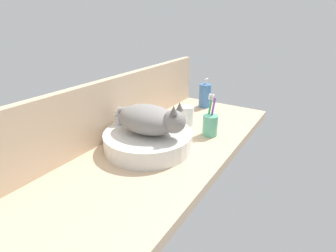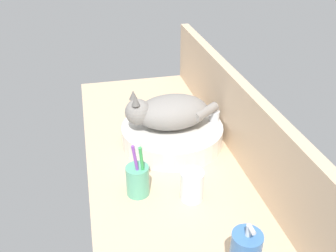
{
  "view_description": "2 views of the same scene",
  "coord_description": "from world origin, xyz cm",
  "px_view_note": "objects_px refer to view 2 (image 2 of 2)",
  "views": [
    {
      "loc": [
        -80.82,
        -52.85,
        50.67
      ],
      "look_at": [
        1.54,
        -1.11,
        8.49
      ],
      "focal_mm": 28.0,
      "sensor_mm": 36.0,
      "label": 1
    },
    {
      "loc": [
        104.76,
        -22.39,
        72.84
      ],
      "look_at": [
        -0.39,
        1.69,
        9.77
      ],
      "focal_mm": 40.0,
      "sensor_mm": 36.0,
      "label": 2
    }
  ],
  "objects_px": {
    "faucet": "(211,121)",
    "toothbrush_cup": "(138,180)",
    "cat": "(169,112)",
    "water_glass": "(192,187)",
    "sink_basin": "(172,134)"
  },
  "relations": [
    {
      "from": "faucet",
      "to": "toothbrush_cup",
      "type": "xyz_separation_m",
      "value": [
        0.24,
        -0.3,
        -0.02
      ]
    },
    {
      "from": "cat",
      "to": "water_glass",
      "type": "distance_m",
      "value": 0.31
    },
    {
      "from": "cat",
      "to": "toothbrush_cup",
      "type": "distance_m",
      "value": 0.3
    },
    {
      "from": "sink_basin",
      "to": "cat",
      "type": "height_order",
      "value": "cat"
    },
    {
      "from": "sink_basin",
      "to": "toothbrush_cup",
      "type": "relative_size",
      "value": 1.9
    },
    {
      "from": "faucet",
      "to": "water_glass",
      "type": "height_order",
      "value": "faucet"
    },
    {
      "from": "toothbrush_cup",
      "to": "faucet",
      "type": "bearing_deg",
      "value": 128.91
    },
    {
      "from": "cat",
      "to": "faucet",
      "type": "height_order",
      "value": "cat"
    },
    {
      "from": "faucet",
      "to": "water_glass",
      "type": "relative_size",
      "value": 1.49
    },
    {
      "from": "water_glass",
      "to": "sink_basin",
      "type": "bearing_deg",
      "value": 177.24
    },
    {
      "from": "sink_basin",
      "to": "water_glass",
      "type": "bearing_deg",
      "value": -2.76
    },
    {
      "from": "sink_basin",
      "to": "cat",
      "type": "relative_size",
      "value": 1.1
    },
    {
      "from": "faucet",
      "to": "cat",
      "type": "bearing_deg",
      "value": -90.13
    },
    {
      "from": "toothbrush_cup",
      "to": "water_glass",
      "type": "bearing_deg",
      "value": 69.45
    },
    {
      "from": "faucet",
      "to": "water_glass",
      "type": "distance_m",
      "value": 0.34
    }
  ]
}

